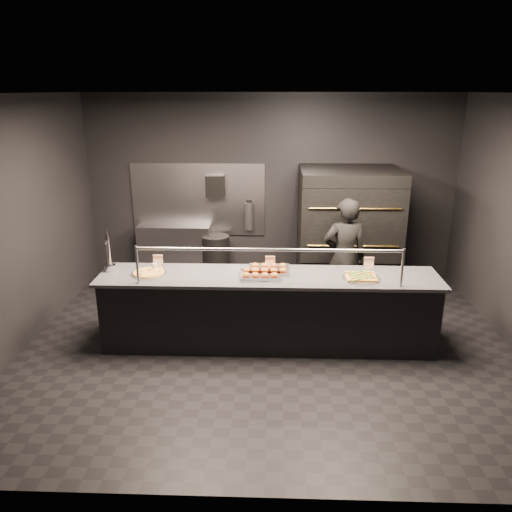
% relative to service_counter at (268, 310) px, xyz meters
% --- Properties ---
extents(room, '(6.04, 6.00, 3.00)m').
position_rel_service_counter_xyz_m(room, '(-0.02, 0.05, 1.03)').
color(room, black).
rests_on(room, ground).
extents(service_counter, '(4.10, 0.78, 1.37)m').
position_rel_service_counter_xyz_m(service_counter, '(0.00, 0.00, 0.00)').
color(service_counter, black).
rests_on(service_counter, ground).
extents(pizza_oven, '(1.50, 1.23, 1.91)m').
position_rel_service_counter_xyz_m(pizza_oven, '(1.20, 1.90, 0.50)').
color(pizza_oven, black).
rests_on(pizza_oven, ground).
extents(prep_shelf, '(1.20, 0.35, 0.90)m').
position_rel_service_counter_xyz_m(prep_shelf, '(-1.60, 2.32, -0.01)').
color(prep_shelf, '#99999E').
rests_on(prep_shelf, ground).
extents(towel_dispenser, '(0.30, 0.20, 0.35)m').
position_rel_service_counter_xyz_m(towel_dispenser, '(-0.90, 2.39, 1.09)').
color(towel_dispenser, black).
rests_on(towel_dispenser, room).
extents(fire_extinguisher, '(0.14, 0.14, 0.51)m').
position_rel_service_counter_xyz_m(fire_extinguisher, '(-0.35, 2.40, 0.60)').
color(fire_extinguisher, '#B2B2B7').
rests_on(fire_extinguisher, room).
extents(beer_tap, '(0.14, 0.20, 0.54)m').
position_rel_service_counter_xyz_m(beer_tap, '(-1.95, 0.08, 0.61)').
color(beer_tap, silver).
rests_on(beer_tap, service_counter).
extents(round_pizza, '(0.43, 0.43, 0.03)m').
position_rel_service_counter_xyz_m(round_pizza, '(-1.45, -0.01, 0.47)').
color(round_pizza, silver).
rests_on(round_pizza, service_counter).
extents(slider_tray_a, '(0.54, 0.44, 0.08)m').
position_rel_service_counter_xyz_m(slider_tray_a, '(-0.10, -0.04, 0.49)').
color(slider_tray_a, silver).
rests_on(slider_tray_a, service_counter).
extents(slider_tray_b, '(0.52, 0.40, 0.08)m').
position_rel_service_counter_xyz_m(slider_tray_b, '(-0.00, 0.13, 0.49)').
color(slider_tray_b, silver).
rests_on(slider_tray_b, service_counter).
extents(square_pizza, '(0.45, 0.45, 0.05)m').
position_rel_service_counter_xyz_m(square_pizza, '(1.09, -0.07, 0.47)').
color(square_pizza, silver).
rests_on(square_pizza, service_counter).
extents(condiment_jar, '(0.14, 0.06, 0.09)m').
position_rel_service_counter_xyz_m(condiment_jar, '(-1.37, 0.10, 0.50)').
color(condiment_jar, silver).
rests_on(condiment_jar, service_counter).
extents(tent_cards, '(2.76, 0.04, 0.15)m').
position_rel_service_counter_xyz_m(tent_cards, '(-0.05, 0.28, 0.53)').
color(tent_cards, white).
rests_on(tent_cards, service_counter).
extents(trash_bin, '(0.45, 0.45, 0.76)m').
position_rel_service_counter_xyz_m(trash_bin, '(-0.90, 2.22, -0.09)').
color(trash_bin, black).
rests_on(trash_bin, ground).
extents(worker, '(0.65, 0.47, 1.66)m').
position_rel_service_counter_xyz_m(worker, '(1.04, 0.98, 0.37)').
color(worker, black).
rests_on(worker, ground).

